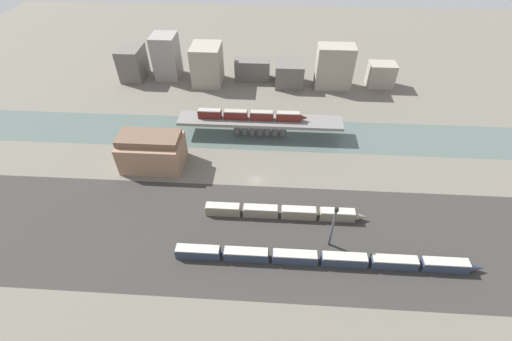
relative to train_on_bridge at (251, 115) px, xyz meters
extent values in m
plane|color=#666056|center=(3.45, -27.92, -8.89)|extent=(400.00, 400.00, 0.00)
cube|color=#33302D|center=(3.45, -51.92, -8.89)|extent=(280.00, 42.00, 0.01)
cube|color=#4C5B56|center=(3.45, 0.00, -8.89)|extent=(320.00, 21.94, 0.01)
cube|color=slate|center=(3.45, 0.00, -2.42)|extent=(65.79, 9.50, 1.23)
cylinder|color=slate|center=(-5.95, 0.00, -5.96)|extent=(2.88, 2.88, 5.86)
cylinder|color=slate|center=(-2.82, 0.00, -5.96)|extent=(2.88, 2.88, 5.86)
cylinder|color=slate|center=(0.32, 0.00, -5.96)|extent=(2.88, 2.88, 5.86)
cylinder|color=slate|center=(3.45, 0.00, -5.96)|extent=(2.88, 2.88, 5.86)
cylinder|color=slate|center=(6.59, 0.00, -5.96)|extent=(2.88, 2.88, 5.86)
cylinder|color=slate|center=(9.72, 0.00, -5.96)|extent=(2.88, 2.88, 5.86)
cylinder|color=slate|center=(12.86, 0.00, -5.96)|extent=(2.88, 2.88, 5.86)
cube|color=#5B1E19|center=(-16.67, 0.00, -0.16)|extent=(9.33, 2.63, 3.28)
cube|color=#9E998E|center=(-16.67, 0.00, 1.68)|extent=(8.95, 2.42, 0.40)
cube|color=#5B1E19|center=(-6.27, 0.00, -0.16)|extent=(9.33, 2.63, 3.28)
cube|color=#9E998E|center=(-6.27, 0.00, 1.68)|extent=(8.95, 2.42, 0.40)
cube|color=#5B1E19|center=(4.13, 0.00, -0.16)|extent=(9.33, 2.63, 3.28)
cube|color=#9E998E|center=(4.13, 0.00, 1.68)|extent=(8.95, 2.42, 0.40)
cube|color=#5B1E19|center=(14.53, 0.00, -0.16)|extent=(9.33, 2.63, 3.28)
cube|color=#9E998E|center=(14.53, 0.00, 1.68)|extent=(8.95, 2.42, 0.40)
cone|color=#5B1E19|center=(20.82, 0.00, -0.33)|extent=(3.26, 2.37, 2.37)
cube|color=#2D384C|center=(-10.80, -60.15, -7.27)|extent=(12.62, 3.02, 3.25)
cube|color=#B7B2A3|center=(-10.80, -60.15, -5.44)|extent=(12.12, 2.77, 0.40)
cube|color=#2D384C|center=(2.79, -60.15, -7.27)|extent=(12.62, 3.02, 3.25)
cube|color=#B7B2A3|center=(2.79, -60.15, -5.44)|extent=(12.12, 2.77, 0.40)
cube|color=#2D384C|center=(16.38, -60.15, -7.27)|extent=(12.62, 3.02, 3.25)
cube|color=#B7B2A3|center=(16.38, -60.15, -5.44)|extent=(12.12, 2.77, 0.40)
cube|color=#2D384C|center=(29.97, -60.15, -7.27)|extent=(12.62, 3.02, 3.25)
cube|color=#B7B2A3|center=(29.97, -60.15, -5.44)|extent=(12.12, 2.77, 0.40)
cube|color=#2D384C|center=(43.57, -60.15, -7.27)|extent=(12.62, 3.02, 3.25)
cube|color=#B7B2A3|center=(43.57, -60.15, -5.44)|extent=(12.12, 2.77, 0.40)
cube|color=#2D384C|center=(57.16, -60.15, -7.27)|extent=(12.62, 3.02, 3.25)
cube|color=#B7B2A3|center=(57.16, -60.15, -5.44)|extent=(12.12, 2.77, 0.40)
cone|color=#2D384C|center=(65.68, -60.15, -7.43)|extent=(4.42, 2.71, 2.71)
cube|color=gray|center=(-5.93, -43.87, -7.22)|extent=(10.94, 2.96, 3.34)
cube|color=#B7B2A3|center=(-5.93, -43.87, -5.35)|extent=(10.51, 2.72, 0.40)
cube|color=gray|center=(6.02, -43.87, -7.22)|extent=(10.94, 2.96, 3.34)
cube|color=#B7B2A3|center=(6.02, -43.87, -5.35)|extent=(10.51, 2.72, 0.40)
cube|color=gray|center=(17.97, -43.87, -7.22)|extent=(10.94, 2.96, 3.34)
cube|color=#B7B2A3|center=(17.97, -43.87, -5.35)|extent=(10.51, 2.72, 0.40)
cube|color=gray|center=(29.92, -43.87, -7.22)|extent=(10.94, 2.96, 3.34)
cube|color=#B7B2A3|center=(29.92, -43.87, -5.35)|extent=(10.51, 2.72, 0.40)
cone|color=gray|center=(37.31, -43.87, -7.39)|extent=(3.83, 2.66, 2.66)
cube|color=#937056|center=(-34.38, -21.49, -3.53)|extent=(21.92, 14.01, 10.73)
cube|color=brown|center=(-34.38, -21.49, 3.01)|extent=(21.48, 9.81, 2.36)
cylinder|color=#4C4C51|center=(26.53, -53.82, -1.58)|extent=(0.76, 0.76, 14.63)
cube|color=black|center=(26.53, -53.82, 6.33)|extent=(1.00, 0.70, 1.20)
cube|color=#605B56|center=(-63.78, 46.01, -1.01)|extent=(11.18, 15.23, 15.78)
cube|color=gray|center=(-46.47, 48.41, 1.87)|extent=(11.82, 12.91, 21.52)
cube|color=gray|center=(-24.89, 42.91, 0.64)|extent=(14.05, 15.57, 19.08)
cube|color=#605B56|center=(-3.00, 48.49, -3.79)|extent=(17.41, 8.40, 10.21)
cube|color=#605B56|center=(15.74, 43.42, -3.12)|extent=(13.67, 13.69, 11.55)
cube|color=gray|center=(36.99, 42.42, 1.46)|extent=(17.31, 10.09, 20.70)
cube|color=gray|center=(60.76, 44.90, -3.08)|extent=(12.71, 8.86, 11.63)
camera|label=1|loc=(8.95, -115.21, 74.40)|focal=24.00mm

